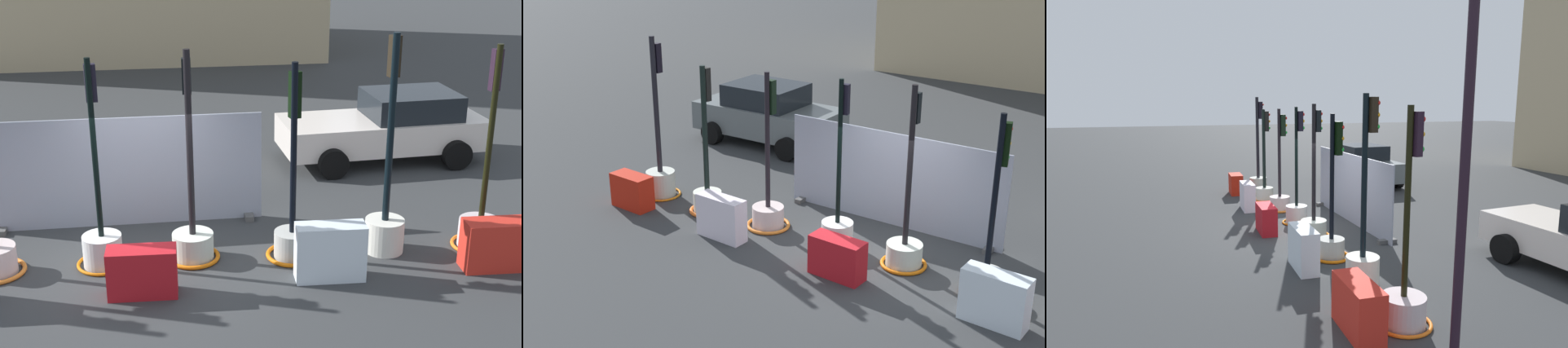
% 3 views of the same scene
% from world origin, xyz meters
% --- Properties ---
extents(ground_plane, '(120.00, 120.00, 0.00)m').
position_xyz_m(ground_plane, '(0.00, 0.00, 0.00)').
color(ground_plane, '#313335').
extents(traffic_light_0, '(0.91, 0.91, 3.74)m').
position_xyz_m(traffic_light_0, '(-5.48, -0.09, 0.62)').
color(traffic_light_0, beige).
rests_on(traffic_light_0, ground_plane).
extents(traffic_light_1, '(0.83, 0.83, 3.30)m').
position_xyz_m(traffic_light_1, '(-3.93, -0.22, 0.56)').
color(traffic_light_1, silver).
rests_on(traffic_light_1, ground_plane).
extents(traffic_light_2, '(0.94, 0.94, 3.34)m').
position_xyz_m(traffic_light_2, '(-2.37, -0.08, 0.52)').
color(traffic_light_2, beige).
rests_on(traffic_light_2, ground_plane).
extents(traffic_light_3, '(0.86, 0.86, 3.41)m').
position_xyz_m(traffic_light_3, '(-0.69, -0.03, 0.53)').
color(traffic_light_3, silver).
rests_on(traffic_light_3, ground_plane).
extents(traffic_light_4, '(0.88, 0.88, 3.49)m').
position_xyz_m(traffic_light_4, '(0.77, -0.02, 0.50)').
color(traffic_light_4, beige).
rests_on(traffic_light_4, ground_plane).
extents(traffic_light_5, '(0.88, 0.88, 3.29)m').
position_xyz_m(traffic_light_5, '(2.41, -0.18, 0.57)').
color(traffic_light_5, '#ADAEA8').
rests_on(traffic_light_5, ground_plane).
extents(traffic_light_6, '(0.66, 0.66, 3.69)m').
position_xyz_m(traffic_light_6, '(3.98, -0.17, 0.72)').
color(traffic_light_6, silver).
rests_on(traffic_light_6, ground_plane).
extents(traffic_light_7, '(0.94, 0.94, 3.49)m').
position_xyz_m(traffic_light_7, '(5.64, -0.27, 0.49)').
color(traffic_light_7, beige).
rests_on(traffic_light_7, ground_plane).
extents(construction_barrier_0, '(0.99, 0.50, 0.78)m').
position_xyz_m(construction_barrier_0, '(-5.49, -1.00, 0.39)').
color(construction_barrier_0, red).
rests_on(construction_barrier_0, ground_plane).
extents(construction_barrier_1, '(1.08, 0.42, 0.90)m').
position_xyz_m(construction_barrier_1, '(-2.82, -1.07, 0.45)').
color(construction_barrier_1, silver).
rests_on(construction_barrier_1, ground_plane).
extents(construction_barrier_2, '(1.05, 0.46, 0.76)m').
position_xyz_m(construction_barrier_2, '(-0.05, -1.11, 0.38)').
color(construction_barrier_2, '#B3151D').
rests_on(construction_barrier_2, ground_plane).
extents(construction_barrier_3, '(1.10, 0.45, 0.92)m').
position_xyz_m(construction_barrier_3, '(2.85, -1.02, 0.46)').
color(construction_barrier_3, silver).
rests_on(construction_barrier_3, ground_plane).
extents(construction_barrier_4, '(1.16, 0.51, 0.82)m').
position_xyz_m(construction_barrier_4, '(5.59, -1.05, 0.41)').
color(construction_barrier_4, red).
rests_on(construction_barrier_4, ground_plane).
extents(car_grey_saloon, '(4.20, 2.31, 1.71)m').
position_xyz_m(car_grey_saloon, '(-5.80, 4.61, 0.86)').
color(car_grey_saloon, slate).
rests_on(car_grey_saloon, ground_plane).
extents(street_lamp_post, '(0.36, 0.36, 7.05)m').
position_xyz_m(street_lamp_post, '(7.05, -0.39, 4.45)').
color(street_lamp_post, black).
rests_on(street_lamp_post, ground_plane).
extents(site_fence_panel, '(4.94, 0.50, 2.03)m').
position_xyz_m(site_fence_panel, '(-0.33, 1.54, 0.98)').
color(site_fence_panel, '#9097AA').
rests_on(site_fence_panel, ground_plane).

